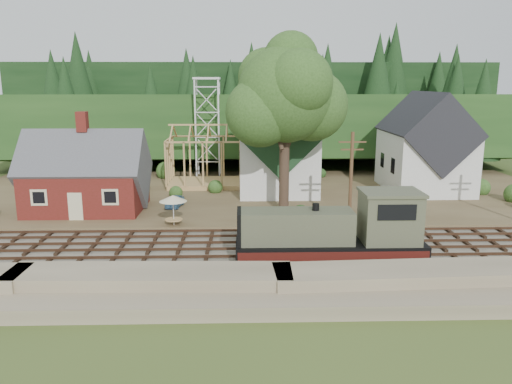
{
  "coord_description": "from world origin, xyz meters",
  "views": [
    {
      "loc": [
        -1.74,
        -34.06,
        11.84
      ],
      "look_at": [
        -0.65,
        6.0,
        3.0
      ],
      "focal_mm": 35.0,
      "sensor_mm": 36.0,
      "label": 1
    }
  ],
  "objects_px": {
    "car_red": "(427,184)",
    "patio_set": "(173,200)",
    "car_blue": "(175,201)",
    "locomotive": "(338,234)"
  },
  "relations": [
    {
      "from": "car_red",
      "to": "patio_set",
      "type": "distance_m",
      "value": 29.0
    },
    {
      "from": "car_blue",
      "to": "patio_set",
      "type": "distance_m",
      "value": 6.41
    },
    {
      "from": "car_blue",
      "to": "car_red",
      "type": "relative_size",
      "value": 0.7
    },
    {
      "from": "locomotive",
      "to": "car_red",
      "type": "bearing_deg",
      "value": 57.43
    },
    {
      "from": "locomotive",
      "to": "patio_set",
      "type": "relative_size",
      "value": 4.83
    },
    {
      "from": "car_blue",
      "to": "patio_set",
      "type": "xyz_separation_m",
      "value": [
        0.73,
        -6.16,
        1.6
      ]
    },
    {
      "from": "locomotive",
      "to": "patio_set",
      "type": "bearing_deg",
      "value": 143.49
    },
    {
      "from": "car_red",
      "to": "car_blue",
      "type": "bearing_deg",
      "value": 121.16
    },
    {
      "from": "locomotive",
      "to": "car_blue",
      "type": "distance_m",
      "value": 19.63
    },
    {
      "from": "car_blue",
      "to": "locomotive",
      "type": "bearing_deg",
      "value": -40.63
    }
  ]
}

